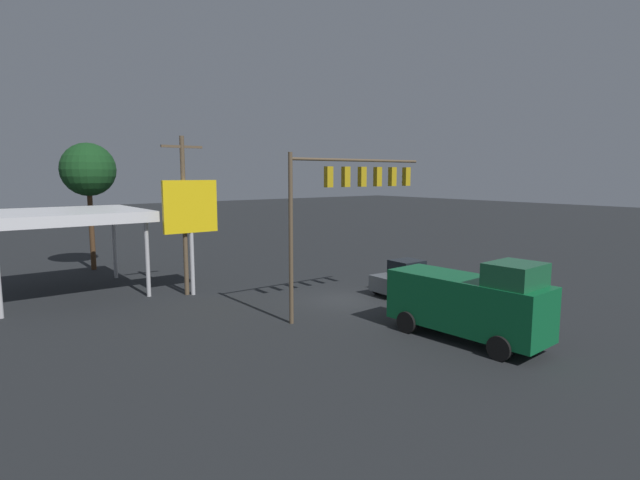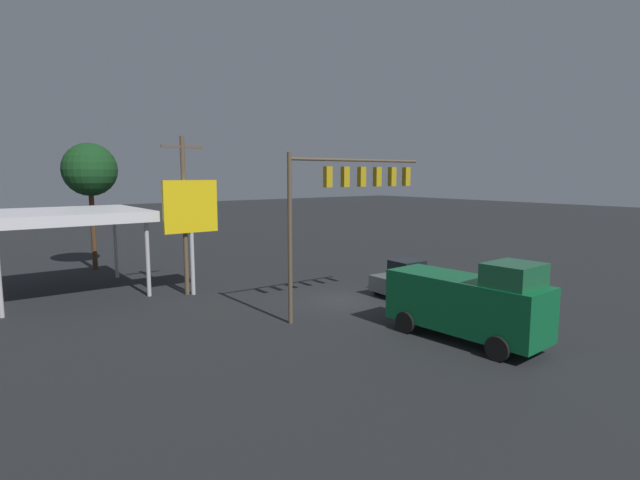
# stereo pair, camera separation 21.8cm
# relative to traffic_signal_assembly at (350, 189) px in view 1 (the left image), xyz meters

# --- Properties ---
(ground_plane) EXTENTS (200.00, 200.00, 0.00)m
(ground_plane) POSITION_rel_traffic_signal_assembly_xyz_m (-1.13, -1.92, -6.23)
(ground_plane) COLOR black
(traffic_signal_assembly) EXTENTS (8.46, 0.43, 7.96)m
(traffic_signal_assembly) POSITION_rel_traffic_signal_assembly_xyz_m (0.00, 0.00, 0.00)
(traffic_signal_assembly) COLOR brown
(traffic_signal_assembly) RESTS_ON ground
(utility_pole) EXTENTS (2.40, 0.26, 9.10)m
(utility_pole) POSITION_rel_traffic_signal_assembly_xyz_m (5.24, -8.37, -1.40)
(utility_pole) COLOR brown
(utility_pole) RESTS_ON ground
(gas_station_canopy) EXTENTS (8.41, 7.77, 4.91)m
(gas_station_canopy) POSITION_rel_traffic_signal_assembly_xyz_m (10.75, -12.57, -1.68)
(gas_station_canopy) COLOR silver
(gas_station_canopy) RESTS_ON ground
(price_sign) EXTENTS (3.19, 0.27, 6.64)m
(price_sign) POSITION_rel_traffic_signal_assembly_xyz_m (4.96, -8.14, -1.34)
(price_sign) COLOR #B7B7BC
(price_sign) RESTS_ON ground
(delivery_truck) EXTENTS (2.87, 6.92, 3.58)m
(delivery_truck) POSITION_rel_traffic_signal_assembly_xyz_m (-0.92, 6.63, -4.54)
(delivery_truck) COLOR #0C592D
(delivery_truck) RESTS_ON ground
(hatchback_crossing) EXTENTS (3.87, 2.09, 1.97)m
(hatchback_crossing) POSITION_rel_traffic_signal_assembly_xyz_m (-4.94, -0.82, -5.29)
(hatchback_crossing) COLOR #474C51
(hatchback_crossing) RESTS_ON ground
(street_tree) EXTENTS (3.82, 3.82, 9.22)m
(street_tree) POSITION_rel_traffic_signal_assembly_xyz_m (7.57, -19.97, 1.02)
(street_tree) COLOR #4C331E
(street_tree) RESTS_ON ground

